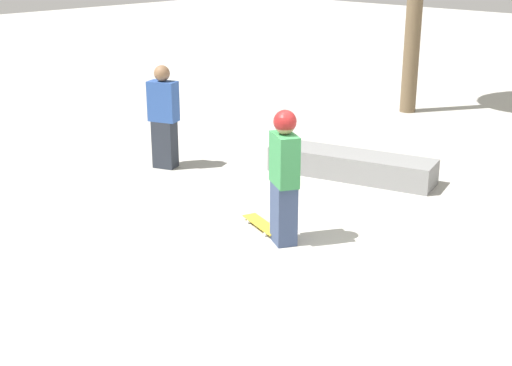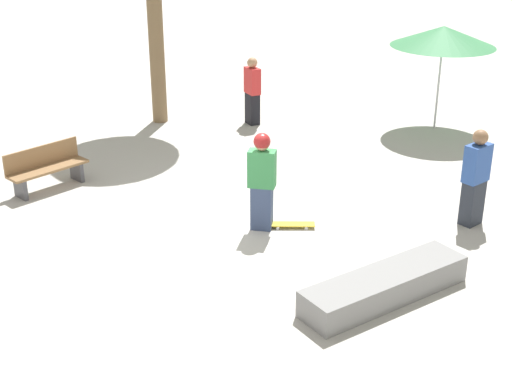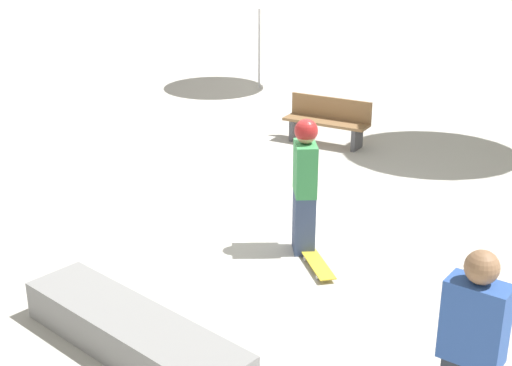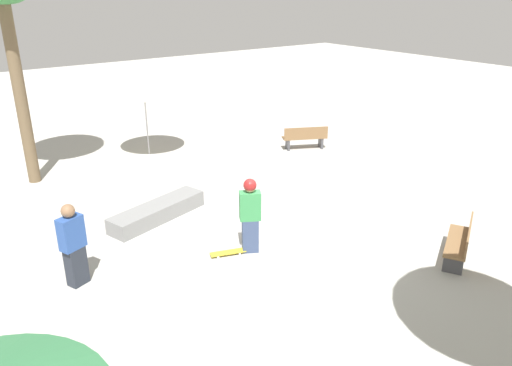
{
  "view_description": "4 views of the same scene",
  "coord_description": "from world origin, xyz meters",
  "px_view_note": "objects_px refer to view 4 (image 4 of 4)",
  "views": [
    {
      "loc": [
        -6.03,
        -4.78,
        3.73
      ],
      "look_at": [
        0.37,
        1.33,
        0.66
      ],
      "focal_mm": 50.0,
      "sensor_mm": 36.0,
      "label": 1
    },
    {
      "loc": [
        10.89,
        -2.82,
        5.51
      ],
      "look_at": [
        0.1,
        0.75,
        0.77
      ],
      "focal_mm": 50.0,
      "sensor_mm": 36.0,
      "label": 2
    },
    {
      "loc": [
        5.2,
        7.41,
        4.07
      ],
      "look_at": [
        0.84,
        0.49,
        0.94
      ],
      "focal_mm": 50.0,
      "sensor_mm": 36.0,
      "label": 3
    },
    {
      "loc": [
        -7.73,
        6.55,
        5.63
      ],
      "look_at": [
        0.78,
        0.27,
        1.38
      ],
      "focal_mm": 35.0,
      "sensor_mm": 36.0,
      "label": 4
    }
  ],
  "objects_px": {
    "skater_main": "(250,213)",
    "bystander_watching": "(73,245)",
    "concrete_ledge": "(158,212)",
    "bench_near": "(460,242)",
    "shade_umbrella_cream": "(144,89)",
    "bench_far": "(305,138)",
    "skateboard": "(228,252)"
  },
  "relations": [
    {
      "from": "bench_far",
      "to": "bystander_watching",
      "type": "relative_size",
      "value": 0.93
    },
    {
      "from": "skateboard",
      "to": "concrete_ledge",
      "type": "bearing_deg",
      "value": -61.5
    },
    {
      "from": "bench_far",
      "to": "shade_umbrella_cream",
      "type": "bearing_deg",
      "value": 175.9
    },
    {
      "from": "bystander_watching",
      "to": "skater_main",
      "type": "bearing_deg",
      "value": 143.15
    },
    {
      "from": "skater_main",
      "to": "bench_near",
      "type": "height_order",
      "value": "skater_main"
    },
    {
      "from": "bystander_watching",
      "to": "bench_far",
      "type": "bearing_deg",
      "value": -179.25
    },
    {
      "from": "skateboard",
      "to": "bench_far",
      "type": "relative_size",
      "value": 0.5
    },
    {
      "from": "concrete_ledge",
      "to": "bench_near",
      "type": "xyz_separation_m",
      "value": [
        -5.74,
        -4.38,
        0.22
      ]
    },
    {
      "from": "skater_main",
      "to": "bystander_watching",
      "type": "xyz_separation_m",
      "value": [
        0.98,
        3.56,
        -0.07
      ]
    },
    {
      "from": "shade_umbrella_cream",
      "to": "bystander_watching",
      "type": "bearing_deg",
      "value": 145.04
    },
    {
      "from": "shade_umbrella_cream",
      "to": "skater_main",
      "type": "bearing_deg",
      "value": 171.58
    },
    {
      "from": "skater_main",
      "to": "shade_umbrella_cream",
      "type": "height_order",
      "value": "shade_umbrella_cream"
    },
    {
      "from": "skater_main",
      "to": "bench_far",
      "type": "bearing_deg",
      "value": -111.32
    },
    {
      "from": "skater_main",
      "to": "concrete_ledge",
      "type": "relative_size",
      "value": 0.62
    },
    {
      "from": "skater_main",
      "to": "bench_near",
      "type": "xyz_separation_m",
      "value": [
        -3.01,
        -3.43,
        -0.51
      ]
    },
    {
      "from": "shade_umbrella_cream",
      "to": "bench_near",
      "type": "bearing_deg",
      "value": -167.95
    },
    {
      "from": "skater_main",
      "to": "concrete_ledge",
      "type": "height_order",
      "value": "skater_main"
    },
    {
      "from": "skateboard",
      "to": "shade_umbrella_cream",
      "type": "height_order",
      "value": "shade_umbrella_cream"
    },
    {
      "from": "bench_near",
      "to": "bench_far",
      "type": "height_order",
      "value": "same"
    },
    {
      "from": "skateboard",
      "to": "bystander_watching",
      "type": "xyz_separation_m",
      "value": [
        0.84,
        3.05,
        0.81
      ]
    },
    {
      "from": "concrete_ledge",
      "to": "skateboard",
      "type": "bearing_deg",
      "value": -170.31
    },
    {
      "from": "skater_main",
      "to": "skateboard",
      "type": "relative_size",
      "value": 2.12
    },
    {
      "from": "bench_near",
      "to": "shade_umbrella_cream",
      "type": "relative_size",
      "value": 0.65
    },
    {
      "from": "bench_far",
      "to": "shade_umbrella_cream",
      "type": "distance_m",
      "value": 5.89
    },
    {
      "from": "skateboard",
      "to": "bench_near",
      "type": "distance_m",
      "value": 5.06
    },
    {
      "from": "skater_main",
      "to": "bystander_watching",
      "type": "relative_size",
      "value": 1.0
    },
    {
      "from": "skater_main",
      "to": "shade_umbrella_cream",
      "type": "distance_m",
      "value": 7.9
    },
    {
      "from": "bench_near",
      "to": "bystander_watching",
      "type": "height_order",
      "value": "bystander_watching"
    },
    {
      "from": "skater_main",
      "to": "shade_umbrella_cream",
      "type": "bearing_deg",
      "value": -68.96
    },
    {
      "from": "skateboard",
      "to": "bystander_watching",
      "type": "height_order",
      "value": "bystander_watching"
    },
    {
      "from": "skateboard",
      "to": "bystander_watching",
      "type": "bearing_deg",
      "value": 3.43
    },
    {
      "from": "skater_main",
      "to": "bystander_watching",
      "type": "bearing_deg",
      "value": 14.0
    }
  ]
}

